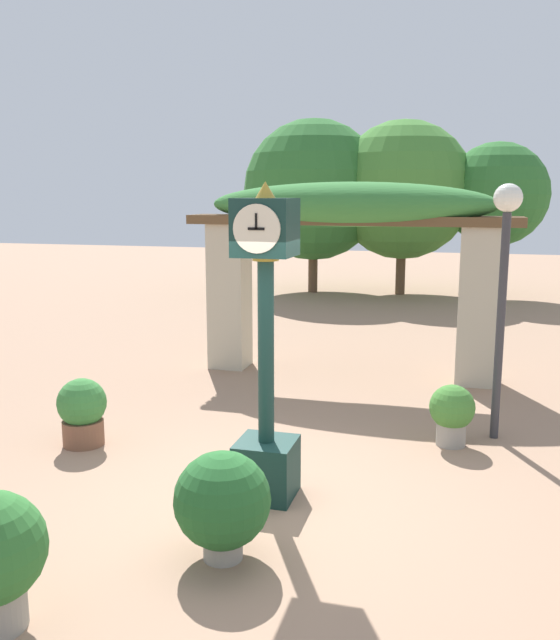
% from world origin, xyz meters
% --- Properties ---
extents(ground_plane, '(60.00, 60.00, 0.00)m').
position_xyz_m(ground_plane, '(0.00, 0.00, 0.00)').
color(ground_plane, '#9E7A60').
extents(pedestal_clock, '(0.56, 0.57, 3.02)m').
position_xyz_m(pedestal_clock, '(0.02, 0.22, 1.41)').
color(pedestal_clock, '#14332D').
rests_on(pedestal_clock, ground).
extents(pergola, '(5.26, 1.21, 3.11)m').
position_xyz_m(pergola, '(0.00, 4.96, 2.28)').
color(pergola, '#BCB299').
rests_on(pergola, ground).
extents(potted_plant_near_right, '(0.79, 0.79, 0.90)m').
position_xyz_m(potted_plant_near_right, '(0.01, -0.99, 0.49)').
color(potted_plant_near_right, gray).
rests_on(potted_plant_near_right, ground).
extents(potted_plant_far_left, '(0.53, 0.53, 0.73)m').
position_xyz_m(potted_plant_far_left, '(1.73, 2.10, 0.41)').
color(potted_plant_far_left, gray).
rests_on(potted_plant_far_left, ground).
extents(potted_plant_far_right, '(0.57, 0.57, 0.80)m').
position_xyz_m(potted_plant_far_right, '(-2.45, 0.97, 0.42)').
color(potted_plant_far_right, brown).
rests_on(potted_plant_far_right, ground).
extents(lamp_post, '(0.33, 0.33, 3.03)m').
position_xyz_m(lamp_post, '(2.23, 2.50, 2.21)').
color(lamp_post, '#333338').
rests_on(lamp_post, ground).
extents(tree_line, '(8.72, 4.31, 5.12)m').
position_xyz_m(tree_line, '(-0.79, 14.34, 3.02)').
color(tree_line, brown).
rests_on(tree_line, ground).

